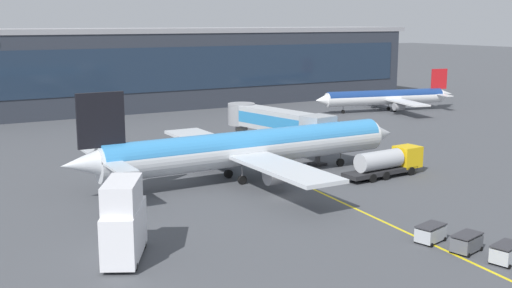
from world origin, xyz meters
The scene contains 11 objects.
ground_plane centered at (0.00, 0.00, 0.00)m, with size 700.00×700.00×0.00m, color #47494F.
apron_lead_in_line centered at (4.72, 2.00, 0.00)m, with size 0.30×80.00×0.01m, color yellow.
terminal_building centered at (-7.64, 73.33, 8.29)m, with size 167.36×17.07×16.54m.
main_airliner centered at (0.81, 8.62, 3.72)m, with size 42.59×33.72×11.02m.
jet_bridge centered at (10.35, 18.67, 4.72)m, with size 6.75×18.86×6.42m.
fuel_tanker centered at (15.60, 1.71, 1.75)m, with size 10.95×3.26×3.25m.
catering_lift centered at (-19.79, -8.61, 3.07)m, with size 5.39×7.18×6.30m.
baggage_cart_0 centered at (4.95, -23.61, 0.78)m, with size 2.95×2.18×1.48m.
baggage_cart_1 centered at (4.15, -20.51, 0.78)m, with size 2.95×2.18×1.48m.
baggage_cart_2 centered at (3.36, -17.41, 0.78)m, with size 2.95×2.18×1.48m.
commuter_jet_far centered at (52.13, 43.65, 2.91)m, with size 30.55×24.47×8.33m.
Camera 1 is at (-34.07, -53.54, 17.96)m, focal length 44.55 mm.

